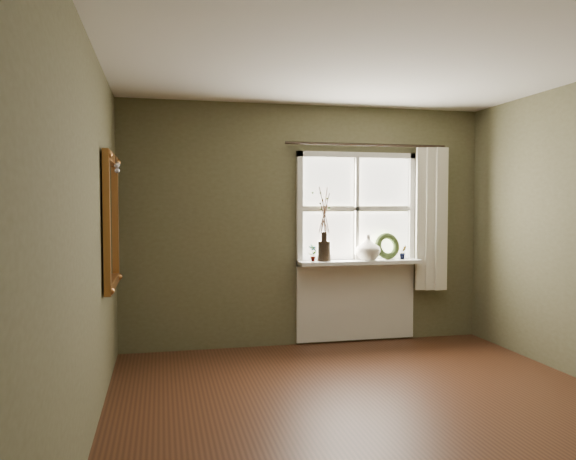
{
  "coord_description": "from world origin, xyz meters",
  "views": [
    {
      "loc": [
        -1.56,
        -3.64,
        1.53
      ],
      "look_at": [
        -0.38,
        1.55,
        1.28
      ],
      "focal_mm": 35.0,
      "sensor_mm": 36.0,
      "label": 1
    }
  ],
  "objects_px": {
    "gilt_mirror": "(111,221)",
    "wreath": "(387,249)",
    "cream_vase": "(368,247)",
    "dark_jug": "(324,251)"
  },
  "relations": [
    {
      "from": "dark_jug",
      "to": "gilt_mirror",
      "type": "height_order",
      "value": "gilt_mirror"
    },
    {
      "from": "cream_vase",
      "to": "wreath",
      "type": "distance_m",
      "value": 0.24
    },
    {
      "from": "dark_jug",
      "to": "wreath",
      "type": "height_order",
      "value": "wreath"
    },
    {
      "from": "gilt_mirror",
      "to": "dark_jug",
      "type": "bearing_deg",
      "value": 22.66
    },
    {
      "from": "dark_jug",
      "to": "gilt_mirror",
      "type": "bearing_deg",
      "value": -157.34
    },
    {
      "from": "cream_vase",
      "to": "wreath",
      "type": "height_order",
      "value": "cream_vase"
    },
    {
      "from": "dark_jug",
      "to": "cream_vase",
      "type": "bearing_deg",
      "value": 0.0
    },
    {
      "from": "dark_jug",
      "to": "wreath",
      "type": "distance_m",
      "value": 0.74
    },
    {
      "from": "dark_jug",
      "to": "gilt_mirror",
      "type": "xyz_separation_m",
      "value": [
        -2.11,
        -0.88,
        0.36
      ]
    },
    {
      "from": "gilt_mirror",
      "to": "wreath",
      "type": "bearing_deg",
      "value": 17.91
    }
  ]
}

